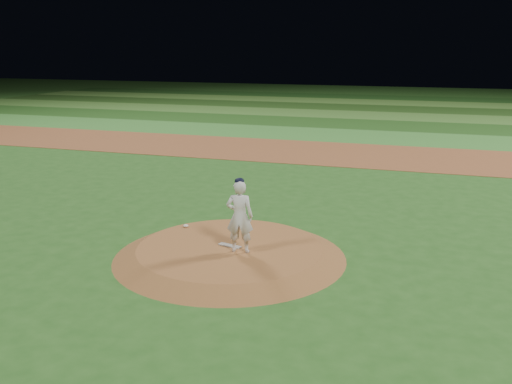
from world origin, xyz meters
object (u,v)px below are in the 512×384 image
pitchers_mound (230,252)px  pitcher_on_mound (240,216)px  pitching_rubber (230,246)px  rosin_bag (186,226)px

pitchers_mound → pitcher_on_mound: bearing=-35.2°
pitching_rubber → rosin_bag: (-1.62, 1.01, 0.02)m
pitcher_on_mound → pitching_rubber: bearing=142.0°
pitchers_mound → pitcher_on_mound: (0.34, -0.24, 0.99)m
pitching_rubber → pitcher_on_mound: bearing=-24.8°
pitching_rubber → rosin_bag: rosin_bag is taller
pitching_rubber → rosin_bag: bearing=161.2°
pitching_rubber → rosin_bag: 1.90m
pitchers_mound → rosin_bag: size_ratio=39.92×
rosin_bag → pitcher_on_mound: pitcher_on_mound is taller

